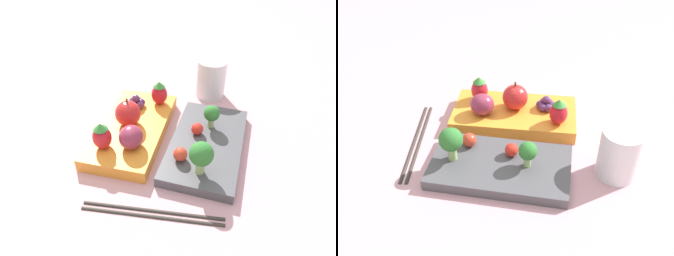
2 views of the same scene
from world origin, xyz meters
TOP-DOWN VIEW (x-y plane):
  - ground_plane at (0.00, 0.00)m, footprint 4.00×4.00m
  - bento_box_savoury at (0.00, 0.07)m, footprint 0.22×0.12m
  - bento_box_fruit at (0.00, -0.07)m, footprint 0.24×0.13m
  - broccoli_floret_0 at (-0.04, 0.07)m, footprint 0.03×0.03m
  - broccoli_floret_1 at (0.08, 0.08)m, footprint 0.04×0.04m
  - cherry_tomato_0 at (0.06, 0.04)m, footprint 0.02×0.02m
  - cherry_tomato_1 at (-0.01, 0.05)m, footprint 0.02×0.02m
  - apple at (-0.00, -0.08)m, footprint 0.05×0.05m
  - strawberry_0 at (-0.08, -0.04)m, footprint 0.03×0.03m
  - strawberry_1 at (0.07, -0.09)m, footprint 0.03×0.03m
  - plum at (0.06, -0.05)m, footprint 0.04×0.04m
  - grape_cluster at (-0.06, -0.08)m, footprint 0.04×0.03m
  - drinking_cup at (-0.18, 0.04)m, footprint 0.06×0.06m
  - chopsticks_pair at (0.16, 0.02)m, footprint 0.05×0.21m

SIDE VIEW (x-z plane):
  - ground_plane at x=0.00m, z-range 0.00..0.00m
  - chopsticks_pair at x=0.16m, z-range 0.00..0.01m
  - bento_box_savoury at x=0.00m, z-range 0.00..0.02m
  - bento_box_fruit at x=0.00m, z-range 0.00..0.02m
  - cherry_tomato_1 at x=-0.01m, z-range 0.02..0.04m
  - cherry_tomato_0 at x=0.06m, z-range 0.02..0.04m
  - grape_cluster at x=-0.06m, z-range 0.02..0.05m
  - drinking_cup at x=-0.18m, z-range 0.00..0.09m
  - plum at x=0.06m, z-range 0.02..0.06m
  - broccoli_floret_0 at x=-0.04m, z-range 0.02..0.07m
  - strawberry_0 at x=-0.08m, z-range 0.02..0.07m
  - strawberry_1 at x=0.07m, z-range 0.02..0.07m
  - apple at x=0.00m, z-range 0.02..0.08m
  - broccoli_floret_1 at x=0.08m, z-range 0.03..0.09m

